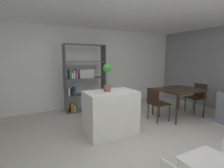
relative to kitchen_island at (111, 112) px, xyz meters
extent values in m
plane|color=beige|center=(0.18, -0.55, -0.46)|extent=(9.89, 9.89, 0.00)
cube|color=white|center=(0.18, -0.55, 2.12)|extent=(7.18, 5.65, 0.06)
cube|color=white|center=(0.18, 2.24, 0.82)|extent=(7.18, 0.06, 2.55)
cube|color=white|center=(0.00, 0.00, 0.00)|extent=(1.07, 0.68, 0.92)
cylinder|color=brown|center=(-0.06, 0.04, 0.52)|extent=(0.15, 0.15, 0.12)
cylinder|color=#476633|center=(-0.06, 0.04, 0.73)|extent=(0.01, 0.01, 0.30)
sphere|color=green|center=(-0.06, 0.04, 0.95)|extent=(0.18, 0.18, 0.18)
cube|color=#4C4C51|center=(-0.55, 1.83, 0.54)|extent=(0.02, 0.35, 2.01)
cube|color=#4C4C51|center=(0.68, 1.83, 0.54)|extent=(0.02, 0.35, 2.01)
cube|color=#4C4C51|center=(0.06, 1.83, 1.54)|extent=(1.25, 0.35, 0.02)
cube|color=#4C4C51|center=(0.06, 1.83, -0.45)|extent=(1.25, 0.35, 0.02)
cube|color=#4C4C51|center=(0.06, 1.83, 0.05)|extent=(1.21, 0.35, 0.02)
cube|color=#4C4C51|center=(0.06, 1.83, 0.54)|extent=(1.21, 0.35, 0.02)
cube|color=#4C4C51|center=(0.06, 1.83, 1.04)|extent=(1.21, 0.35, 0.02)
cube|color=orange|center=(-0.41, 1.83, -0.32)|extent=(0.04, 0.29, 0.25)
cube|color=gold|center=(-0.33, 1.83, -0.35)|extent=(0.06, 0.29, 0.19)
cube|color=#2D6BAD|center=(-0.25, 1.83, -0.35)|extent=(0.05, 0.29, 0.18)
cube|color=silver|center=(-0.48, 1.83, 0.18)|extent=(0.05, 0.29, 0.23)
cube|color=#38383D|center=(-0.42, 1.83, 0.14)|extent=(0.03, 0.29, 0.15)
cube|color=#38383D|center=(-0.35, 1.83, 0.15)|extent=(0.05, 0.29, 0.17)
cube|color=#2D6BAD|center=(-0.29, 1.83, 0.18)|extent=(0.05, 0.29, 0.23)
cube|color=#338E4C|center=(-0.42, 1.83, 0.68)|extent=(0.04, 0.29, 0.26)
cube|color=silver|center=(-0.36, 1.83, 0.64)|extent=(0.04, 0.29, 0.17)
cube|color=silver|center=(-0.30, 1.83, 0.67)|extent=(0.04, 0.29, 0.23)
cube|color=#8E4793|center=(-0.23, 1.83, 0.68)|extent=(0.06, 0.29, 0.26)
cube|color=#B7BABC|center=(0.08, 1.83, 0.69)|extent=(0.44, 0.31, 0.26)
cube|color=white|center=(0.21, -2.04, -0.01)|extent=(0.58, 0.45, 0.03)
cube|color=white|center=(0.45, -1.86, -0.24)|extent=(0.04, 0.04, 0.44)
cube|color=white|center=(0.75, -1.92, -0.33)|extent=(0.03, 0.03, 0.27)
cube|color=black|center=(2.14, 0.09, 0.30)|extent=(1.17, 0.96, 0.03)
cylinder|color=black|center=(1.62, -0.33, -0.09)|extent=(0.04, 0.04, 0.74)
cylinder|color=black|center=(2.67, -0.33, -0.09)|extent=(0.04, 0.04, 0.74)
cylinder|color=black|center=(1.62, 0.51, -0.09)|extent=(0.04, 0.04, 0.74)
cylinder|color=black|center=(2.67, 0.51, -0.09)|extent=(0.04, 0.04, 0.74)
cube|color=black|center=(2.85, 0.09, -0.01)|extent=(0.45, 0.47, 0.03)
cube|color=black|center=(3.04, 0.07, 0.20)|extent=(0.07, 0.43, 0.40)
cylinder|color=black|center=(2.69, 0.29, -0.24)|extent=(0.03, 0.03, 0.44)
cylinder|color=black|center=(2.65, -0.08, -0.24)|extent=(0.03, 0.03, 0.44)
cylinder|color=black|center=(3.04, 0.25, -0.24)|extent=(0.03, 0.03, 0.44)
cylinder|color=black|center=(3.00, -0.11, -0.24)|extent=(0.03, 0.03, 0.44)
cube|color=black|center=(1.44, 0.09, -0.01)|extent=(0.46, 0.44, 0.03)
cube|color=black|center=(1.23, 0.09, 0.20)|extent=(0.04, 0.43, 0.39)
cylinder|color=black|center=(1.63, -0.10, -0.24)|extent=(0.03, 0.03, 0.44)
cylinder|color=black|center=(1.64, 0.27, -0.24)|extent=(0.03, 0.03, 0.44)
cylinder|color=black|center=(1.24, -0.09, -0.24)|extent=(0.03, 0.03, 0.44)
cylinder|color=black|center=(1.25, 0.27, -0.24)|extent=(0.03, 0.03, 0.44)
camera|label=1|loc=(-1.60, -3.12, 1.16)|focal=27.26mm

